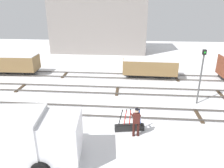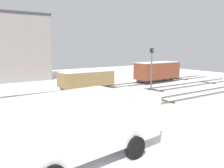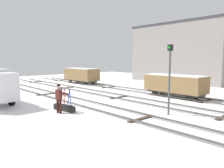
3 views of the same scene
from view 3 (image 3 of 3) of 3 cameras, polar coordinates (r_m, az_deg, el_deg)
The scene contains 11 objects.
ground_plane at distance 16.83m, azimuth -7.94°, elevation -5.10°, with size 60.00×60.00×0.00m, color white.
track_main_line at distance 16.81m, azimuth -7.95°, elevation -4.72°, with size 44.00×1.94×0.18m.
track_siding_near at distance 19.22m, azimuth 1.74°, elevation -3.26°, with size 44.00×1.94×0.18m.
track_siding_far at distance 22.10m, azimuth 9.16°, elevation -2.05°, with size 44.00×1.94×0.18m.
switch_lever_frame at distance 14.76m, azimuth -12.29°, elevation -5.82°, with size 1.83×0.66×1.45m.
rail_worker at distance 14.04m, azimuth -13.54°, elevation -3.17°, with size 0.62×0.76×1.85m.
signal_post at distance 13.49m, azimuth 14.70°, elevation 2.83°, with size 0.24×0.32×4.21m.
apartment_building at distance 34.19m, azimuth 17.43°, elevation 7.69°, with size 14.42×5.75×8.50m.
freight_car_far_end at distance 20.20m, azimuth 16.00°, elevation -0.01°, with size 5.44×2.13×1.97m.
freight_car_mid_siding at distance 30.56m, azimuth -7.97°, elevation 2.43°, with size 5.60×2.20×2.10m.
perched_bird_roof_left at distance 37.86m, azimuth 10.17°, elevation 14.28°, with size 0.21×0.28×0.13m.
Camera 3 is at (13.69, -9.20, 3.36)m, focal length 35.24 mm.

